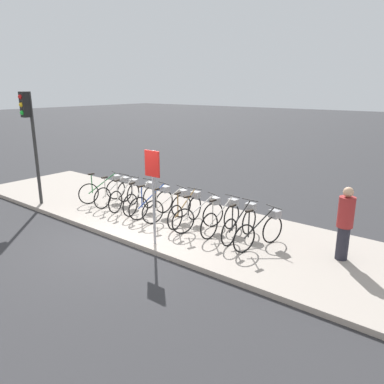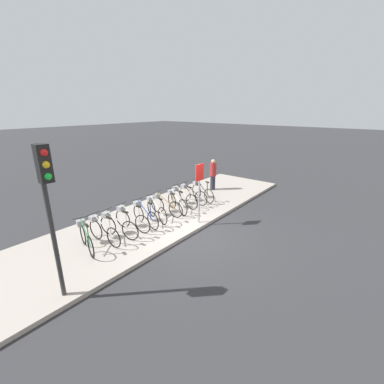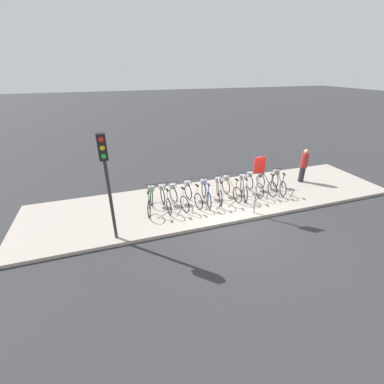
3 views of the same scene
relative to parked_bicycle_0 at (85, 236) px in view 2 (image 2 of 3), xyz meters
name	(u,v)px [view 2 (image 2 of 3)]	position (x,y,z in m)	size (l,w,h in m)	color
ground_plane	(191,236)	(2.85, -1.81, -0.56)	(120.00, 120.00, 0.00)	#2D2D30
sidewalk	(153,220)	(2.85, 0.08, -0.50)	(15.58, 3.79, 0.12)	#9E9389
parked_bicycle_0	(85,236)	(0.00, 0.00, 0.00)	(0.60, 1.55, 0.99)	black
parked_bicycle_1	(102,230)	(0.57, -0.02, 0.00)	(0.46, 1.61, 0.99)	black
parked_bicycle_2	(116,225)	(1.08, -0.05, 0.00)	(0.53, 1.58, 0.99)	black
parked_bicycle_3	(130,218)	(1.71, 0.02, 0.00)	(0.46, 1.60, 0.99)	black
parked_bicycle_4	(144,214)	(2.28, -0.05, 0.00)	(0.46, 1.60, 0.99)	black
parked_bicycle_5	(156,209)	(2.89, -0.04, 0.00)	(0.60, 1.55, 0.99)	black
parked_bicycle_6	(165,204)	(3.45, 0.03, 0.00)	(0.46, 1.61, 0.99)	black
parked_bicycle_7	(176,201)	(4.02, -0.08, 0.00)	(0.65, 1.53, 0.99)	black
parked_bicycle_8	(182,197)	(4.60, 0.07, 0.00)	(0.46, 1.61, 0.99)	black
parked_bicycle_9	(191,194)	(5.17, 0.03, 0.00)	(0.46, 1.61, 0.99)	black
parked_bicycle_10	(201,191)	(5.79, -0.09, 0.00)	(0.58, 1.56, 0.99)	black
pedestrian	(213,174)	(7.48, 0.42, 0.41)	(0.34, 0.34, 1.63)	#23232D
traffic_light	(48,193)	(-1.43, -1.57, 2.08)	(0.24, 0.40, 3.50)	#2D2D2D
sign_post	(199,184)	(3.71, -1.52, 1.10)	(0.44, 0.07, 2.26)	#99999E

